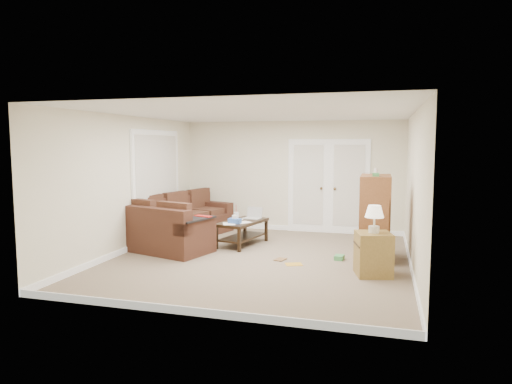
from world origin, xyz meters
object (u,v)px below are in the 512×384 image
(tv_armoire, at_px, (375,217))
(side_cabinet, at_px, (373,250))
(sectional_sofa, at_px, (175,226))
(coffee_table, at_px, (243,232))

(tv_armoire, relative_size, side_cabinet, 1.46)
(sectional_sofa, height_order, coffee_table, sectional_sofa)
(tv_armoire, bearing_deg, side_cabinet, -89.93)
(tv_armoire, bearing_deg, coffee_table, 168.99)
(coffee_table, relative_size, tv_armoire, 0.82)
(coffee_table, bearing_deg, sectional_sofa, -160.26)
(coffee_table, xyz_separation_m, tv_armoire, (2.52, -0.46, 0.47))
(sectional_sofa, relative_size, side_cabinet, 2.97)
(coffee_table, bearing_deg, side_cabinet, -17.63)
(coffee_table, height_order, tv_armoire, tv_armoire)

